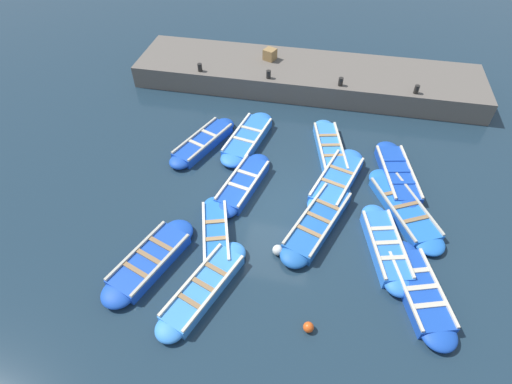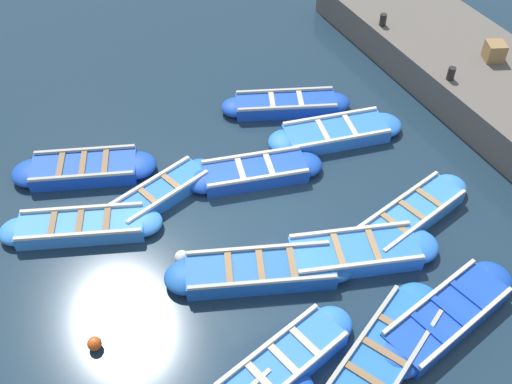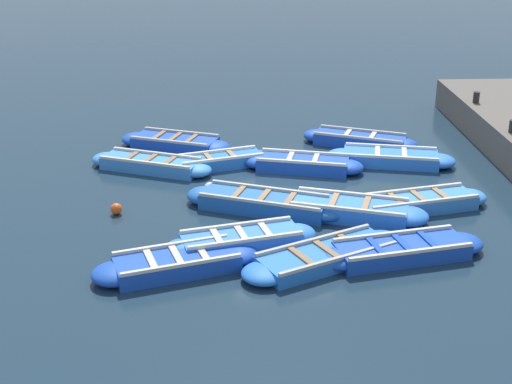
{
  "view_description": "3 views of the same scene",
  "coord_description": "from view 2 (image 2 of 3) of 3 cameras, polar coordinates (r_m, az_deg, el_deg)",
  "views": [
    {
      "loc": [
        8.94,
        1.0,
        9.9
      ],
      "look_at": [
        -0.12,
        -0.81,
        0.46
      ],
      "focal_mm": 28.0,
      "sensor_mm": 36.0,
      "label": 1
    },
    {
      "loc": [
        3.97,
        8.0,
        10.2
      ],
      "look_at": [
        -0.38,
        -0.71,
        0.27
      ],
      "focal_mm": 42.0,
      "sensor_mm": 36.0,
      "label": 2
    },
    {
      "loc": [
        1.38,
        17.13,
        7.06
      ],
      "look_at": [
        0.71,
        0.96,
        0.33
      ],
      "focal_mm": 50.0,
      "sensor_mm": 36.0,
      "label": 3
    }
  ],
  "objects": [
    {
      "name": "bollard_mid_north",
      "position": [
        16.84,
        18.09,
        10.68
      ],
      "size": [
        0.2,
        0.2,
        0.35
      ],
      "primitive_type": "cylinder",
      "color": "black",
      "rests_on": "quay_wall"
    },
    {
      "name": "boat_outer_left",
      "position": [
        11.37,
        2.55,
        -16.09
      ],
      "size": [
        3.48,
        1.63,
        0.46
      ],
      "color": "blue",
      "rests_on": "ground"
    },
    {
      "name": "boat_bow_out",
      "position": [
        13.86,
        -16.29,
        -3.19
      ],
      "size": [
        3.64,
        2.04,
        0.4
      ],
      "color": "#3884E0",
      "rests_on": "ground"
    },
    {
      "name": "boat_tucked",
      "position": [
        12.51,
        0.42,
        -7.53
      ],
      "size": [
        4.04,
        2.25,
        0.44
      ],
      "color": "#1E59AD",
      "rests_on": "ground"
    },
    {
      "name": "boat_centre",
      "position": [
        15.75,
        7.61,
        5.58
      ],
      "size": [
        3.75,
        1.66,
        0.41
      ],
      "color": "blue",
      "rests_on": "ground"
    },
    {
      "name": "boat_near_quay",
      "position": [
        12.48,
        17.69,
        -11.18
      ],
      "size": [
        3.82,
        1.66,
        0.4
      ],
      "color": "#1947B7",
      "rests_on": "ground"
    },
    {
      "name": "wooden_crate",
      "position": [
        18.02,
        21.77,
        12.35
      ],
      "size": [
        0.65,
        0.65,
        0.49
      ],
      "primitive_type": "cube",
      "rotation": [
        0.0,
        0.0,
        1.17
      ],
      "color": "olive",
      "rests_on": "quay_wall"
    },
    {
      "name": "boat_mid_row",
      "position": [
        16.57,
        2.85,
        8.3
      ],
      "size": [
        3.58,
        2.06,
        0.42
      ],
      "color": "#1947B7",
      "rests_on": "ground"
    },
    {
      "name": "buoy_orange_near",
      "position": [
        12.03,
        -15.12,
        -13.76
      ],
      "size": [
        0.28,
        0.28,
        0.28
      ],
      "primitive_type": "sphere",
      "color": "#E05119",
      "rests_on": "ground"
    },
    {
      "name": "boat_alongside",
      "position": [
        13.97,
        14.49,
        -2.18
      ],
      "size": [
        3.75,
        1.63,
        0.41
      ],
      "color": "#3884E0",
      "rests_on": "ground"
    },
    {
      "name": "boat_outer_right",
      "position": [
        11.73,
        11.96,
        -15.04
      ],
      "size": [
        3.92,
        2.61,
        0.36
      ],
      "color": "blue",
      "rests_on": "ground"
    },
    {
      "name": "buoy_yellow_far",
      "position": [
        12.86,
        -7.07,
        -6.23
      ],
      "size": [
        0.32,
        0.32,
        0.32
      ],
      "primitive_type": "sphere",
      "color": "silver",
      "rests_on": "ground"
    },
    {
      "name": "ground_plane",
      "position": [
        13.56,
        -0.1,
        -3.21
      ],
      "size": [
        120.0,
        120.0,
        0.0
      ],
      "primitive_type": "plane",
      "color": "#1C303F"
    },
    {
      "name": "boat_inner_gap",
      "position": [
        15.17,
        -16.02,
        2.13
      ],
      "size": [
        3.6,
        2.11,
        0.43
      ],
      "color": "#1947B7",
      "rests_on": "ground"
    },
    {
      "name": "boat_end_of_row",
      "position": [
        12.97,
        9.38,
        -5.76
      ],
      "size": [
        3.81,
        2.04,
        0.45
      ],
      "color": "blue",
      "rests_on": "ground"
    },
    {
      "name": "bollard_north",
      "position": [
        18.77,
        12.01,
        15.75
      ],
      "size": [
        0.2,
        0.2,
        0.35
      ],
      "primitive_type": "cylinder",
      "color": "black",
      "rests_on": "quay_wall"
    },
    {
      "name": "boat_drifting",
      "position": [
        14.18,
        -9.11,
        -0.18
      ],
      "size": [
        3.19,
        1.62,
        0.39
      ],
      "color": "blue",
      "rests_on": "ground"
    },
    {
      "name": "boat_stern_in",
      "position": [
        14.5,
        -0.11,
        1.89
      ],
      "size": [
        3.48,
        1.62,
        0.42
      ],
      "color": "#1947B7",
      "rests_on": "ground"
    }
  ]
}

